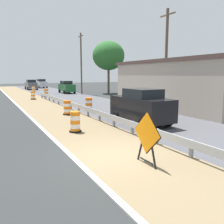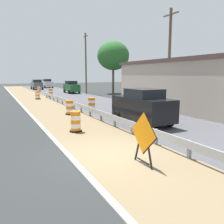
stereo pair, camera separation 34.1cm
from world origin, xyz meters
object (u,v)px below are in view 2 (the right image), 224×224
at_px(traffic_barrel_farther, 51,93).
at_px(car_lead_near_lane, 37,84).
at_px(traffic_barrel_nearest, 76,123).
at_px(traffic_barrel_far, 38,96).
at_px(car_trailing_near_lane, 71,87).
at_px(utility_pole_mid, 86,63).
at_px(traffic_barrel_mid, 92,105).
at_px(car_mid_far_lane, 47,83).
at_px(traffic_barrel_close, 70,108).
at_px(warning_sign_diamond, 143,136).
at_px(car_lead_far_lane, 142,106).
at_px(utility_pole_near, 169,59).
at_px(traffic_barrel_farthest, 39,89).

bearing_deg(traffic_barrel_farther, car_lead_near_lane, 86.90).
height_order(traffic_barrel_nearest, traffic_barrel_far, traffic_barrel_nearest).
relative_size(traffic_barrel_nearest, car_trailing_near_lane, 0.26).
bearing_deg(utility_pole_mid, car_lead_near_lane, 107.24).
relative_size(traffic_barrel_mid, car_mid_far_lane, 0.26).
bearing_deg(traffic_barrel_far, traffic_barrel_close, -88.72).
distance_m(traffic_barrel_nearest, traffic_barrel_mid, 7.83).
height_order(traffic_barrel_far, car_mid_far_lane, car_mid_far_lane).
distance_m(warning_sign_diamond, car_trailing_near_lane, 33.08).
bearing_deg(utility_pole_mid, traffic_barrel_nearest, -111.66).
height_order(traffic_barrel_mid, car_lead_near_lane, car_lead_near_lane).
bearing_deg(traffic_barrel_mid, utility_pole_mid, 71.16).
bearing_deg(warning_sign_diamond, car_lead_far_lane, -123.28).
height_order(traffic_barrel_close, car_mid_far_lane, car_mid_far_lane).
height_order(traffic_barrel_far, utility_pole_near, utility_pole_near).
bearing_deg(utility_pole_near, car_lead_near_lane, 98.58).
distance_m(warning_sign_diamond, utility_pole_mid, 30.71).
height_order(traffic_barrel_nearest, utility_pole_mid, utility_pole_mid).
height_order(car_lead_near_lane, utility_pole_near, utility_pole_near).
bearing_deg(traffic_barrel_farthest, car_mid_far_lane, 71.85).
distance_m(traffic_barrel_mid, traffic_barrel_farthest, 26.33).
relative_size(traffic_barrel_farther, car_trailing_near_lane, 0.25).
bearing_deg(traffic_barrel_nearest, car_mid_far_lane, 80.57).
distance_m(traffic_barrel_close, car_trailing_near_lane, 21.98).
relative_size(traffic_barrel_farther, car_mid_far_lane, 0.25).
relative_size(car_trailing_near_lane, car_mid_far_lane, 1.01).
bearing_deg(traffic_barrel_mid, warning_sign_diamond, -103.69).
relative_size(car_lead_near_lane, car_lead_far_lane, 0.98).
distance_m(car_mid_far_lane, utility_pole_near, 41.28).
bearing_deg(traffic_barrel_mid, traffic_barrel_farthest, 90.17).
height_order(traffic_barrel_farther, utility_pole_mid, utility_pole_mid).
bearing_deg(car_lead_near_lane, car_trailing_near_lane, -165.19).
bearing_deg(traffic_barrel_close, car_trailing_near_lane, 72.75).
distance_m(traffic_barrel_farther, utility_pole_near, 19.15).
xyz_separation_m(traffic_barrel_far, car_lead_far_lane, (3.43, -18.62, 0.66)).
bearing_deg(traffic_barrel_close, utility_pole_near, -10.82).
bearing_deg(car_lead_near_lane, traffic_barrel_farthest, 173.78).
relative_size(warning_sign_diamond, traffic_barrel_close, 1.69).
height_order(traffic_barrel_close, utility_pole_mid, utility_pole_mid).
xyz_separation_m(traffic_barrel_mid, utility_pole_near, (6.01, -2.87, 3.92)).
relative_size(traffic_barrel_nearest, traffic_barrel_close, 1.02).
bearing_deg(car_lead_near_lane, utility_pole_near, -171.69).
relative_size(traffic_barrel_farthest, utility_pole_near, 0.11).
bearing_deg(car_mid_far_lane, utility_pole_near, 0.80).
bearing_deg(traffic_barrel_farther, traffic_barrel_farthest, 88.53).
bearing_deg(car_trailing_near_lane, utility_pole_near, 4.61).
relative_size(utility_pole_near, utility_pole_mid, 0.90).
bearing_deg(car_lead_near_lane, traffic_barrel_mid, 178.67).
relative_size(traffic_barrel_nearest, traffic_barrel_mid, 1.02).
relative_size(car_lead_near_lane, car_trailing_near_lane, 1.06).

